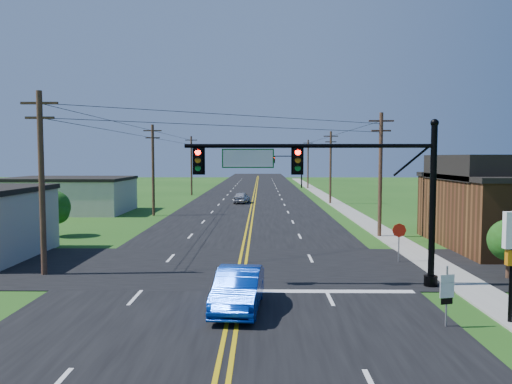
{
  "coord_description": "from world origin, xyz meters",
  "views": [
    {
      "loc": [
        1.19,
        -14.1,
        5.8
      ],
      "look_at": [
        0.94,
        10.0,
        4.12
      ],
      "focal_mm": 35.0,
      "sensor_mm": 36.0,
      "label": 1
    }
  ],
  "objects_px": {
    "stop_sign": "(399,234)",
    "signal_mast_far": "(279,164)",
    "signal_mast_main": "(332,181)",
    "blue_car": "(238,290)",
    "route_sign": "(447,292)"
  },
  "relations": [
    {
      "from": "stop_sign",
      "to": "signal_mast_far",
      "type": "bearing_deg",
      "value": 95.56
    },
    {
      "from": "signal_mast_main",
      "to": "signal_mast_far",
      "type": "height_order",
      "value": "same"
    },
    {
      "from": "signal_mast_far",
      "to": "stop_sign",
      "type": "height_order",
      "value": "signal_mast_far"
    },
    {
      "from": "signal_mast_main",
      "to": "stop_sign",
      "type": "distance_m",
      "value": 7.48
    },
    {
      "from": "blue_car",
      "to": "signal_mast_far",
      "type": "bearing_deg",
      "value": 91.33
    },
    {
      "from": "signal_mast_main",
      "to": "signal_mast_far",
      "type": "relative_size",
      "value": 1.03
    },
    {
      "from": "signal_mast_main",
      "to": "route_sign",
      "type": "relative_size",
      "value": 5.33
    },
    {
      "from": "stop_sign",
      "to": "blue_car",
      "type": "bearing_deg",
      "value": -132.54
    },
    {
      "from": "signal_mast_main",
      "to": "signal_mast_far",
      "type": "bearing_deg",
      "value": 89.92
    },
    {
      "from": "signal_mast_main",
      "to": "blue_car",
      "type": "xyz_separation_m",
      "value": [
        -4.01,
        -3.5,
        -3.98
      ]
    },
    {
      "from": "signal_mast_main",
      "to": "route_sign",
      "type": "bearing_deg",
      "value": -59.62
    },
    {
      "from": "signal_mast_main",
      "to": "signal_mast_far",
      "type": "xyz_separation_m",
      "value": [
        0.1,
        72.0,
        -0.2
      ]
    },
    {
      "from": "signal_mast_far",
      "to": "route_sign",
      "type": "relative_size",
      "value": 5.18
    },
    {
      "from": "signal_mast_far",
      "to": "blue_car",
      "type": "height_order",
      "value": "signal_mast_far"
    },
    {
      "from": "signal_mast_main",
      "to": "route_sign",
      "type": "height_order",
      "value": "signal_mast_main"
    }
  ]
}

